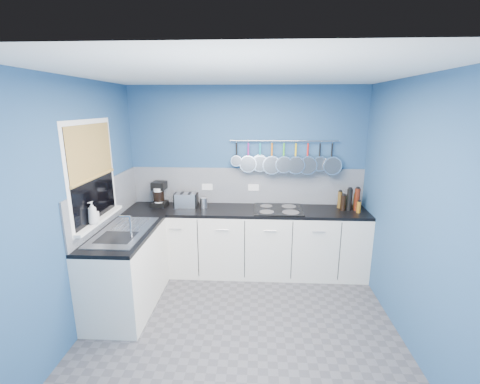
# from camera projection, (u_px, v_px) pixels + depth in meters

# --- Properties ---
(floor) EXTENTS (3.20, 3.00, 0.02)m
(floor) POSITION_uv_depth(u_px,v_px,m) (241.00, 326.00, 3.49)
(floor) COLOR #47474C
(floor) RESTS_ON ground
(ceiling) EXTENTS (3.20, 3.00, 0.02)m
(ceiling) POSITION_uv_depth(u_px,v_px,m) (241.00, 72.00, 2.87)
(ceiling) COLOR white
(ceiling) RESTS_ON ground
(wall_back) EXTENTS (3.20, 0.02, 2.50)m
(wall_back) POSITION_uv_depth(u_px,v_px,m) (247.00, 178.00, 4.64)
(wall_back) COLOR navy
(wall_back) RESTS_ON ground
(wall_front) EXTENTS (3.20, 0.02, 2.50)m
(wall_front) POSITION_uv_depth(u_px,v_px,m) (226.00, 301.00, 1.72)
(wall_front) COLOR navy
(wall_front) RESTS_ON ground
(wall_left) EXTENTS (0.02, 3.00, 2.50)m
(wall_left) POSITION_uv_depth(u_px,v_px,m) (77.00, 209.00, 3.26)
(wall_left) COLOR navy
(wall_left) RESTS_ON ground
(wall_right) EXTENTS (0.02, 3.00, 2.50)m
(wall_right) POSITION_uv_depth(u_px,v_px,m) (414.00, 214.00, 3.10)
(wall_right) COLOR navy
(wall_right) RESTS_ON ground
(backsplash_back) EXTENTS (3.20, 0.02, 0.50)m
(backsplash_back) POSITION_uv_depth(u_px,v_px,m) (246.00, 186.00, 4.64)
(backsplash_back) COLOR #999BA1
(backsplash_back) RESTS_ON wall_back
(backsplash_left) EXTENTS (0.02, 1.80, 0.50)m
(backsplash_left) POSITION_uv_depth(u_px,v_px,m) (107.00, 202.00, 3.87)
(backsplash_left) COLOR #999BA1
(backsplash_left) RESTS_ON wall_left
(cabinet_run_back) EXTENTS (3.20, 0.60, 0.86)m
(cabinet_run_back) POSITION_uv_depth(u_px,v_px,m) (245.00, 242.00, 4.55)
(cabinet_run_back) COLOR silver
(cabinet_run_back) RESTS_ON ground
(worktop_back) EXTENTS (3.20, 0.60, 0.04)m
(worktop_back) POSITION_uv_depth(u_px,v_px,m) (246.00, 211.00, 4.43)
(worktop_back) COLOR black
(worktop_back) RESTS_ON cabinet_run_back
(cabinet_run_left) EXTENTS (0.60, 1.20, 0.86)m
(cabinet_run_left) POSITION_uv_depth(u_px,v_px,m) (127.00, 271.00, 3.74)
(cabinet_run_left) COLOR silver
(cabinet_run_left) RESTS_ON ground
(worktop_left) EXTENTS (0.60, 1.20, 0.04)m
(worktop_left) POSITION_uv_depth(u_px,v_px,m) (123.00, 234.00, 3.63)
(worktop_left) COLOR black
(worktop_left) RESTS_ON cabinet_run_left
(window_frame) EXTENTS (0.01, 1.00, 1.10)m
(window_frame) POSITION_uv_depth(u_px,v_px,m) (92.00, 173.00, 3.48)
(window_frame) COLOR white
(window_frame) RESTS_ON wall_left
(window_glass) EXTENTS (0.01, 0.90, 1.00)m
(window_glass) POSITION_uv_depth(u_px,v_px,m) (93.00, 173.00, 3.48)
(window_glass) COLOR black
(window_glass) RESTS_ON wall_left
(bamboo_blind) EXTENTS (0.01, 0.90, 0.55)m
(bamboo_blind) POSITION_uv_depth(u_px,v_px,m) (91.00, 151.00, 3.42)
(bamboo_blind) COLOR #B88B3B
(bamboo_blind) RESTS_ON wall_left
(window_sill) EXTENTS (0.10, 0.98, 0.03)m
(window_sill) POSITION_uv_depth(u_px,v_px,m) (100.00, 220.00, 3.61)
(window_sill) COLOR white
(window_sill) RESTS_ON wall_left
(sink_unit) EXTENTS (0.50, 0.95, 0.01)m
(sink_unit) POSITION_uv_depth(u_px,v_px,m) (123.00, 231.00, 3.62)
(sink_unit) COLOR silver
(sink_unit) RESTS_ON worktop_left
(mixer_tap) EXTENTS (0.12, 0.08, 0.26)m
(mixer_tap) POSITION_uv_depth(u_px,v_px,m) (131.00, 227.00, 3.41)
(mixer_tap) COLOR silver
(mixer_tap) RESTS_ON worktop_left
(socket_left) EXTENTS (0.15, 0.01, 0.09)m
(socket_left) POSITION_uv_depth(u_px,v_px,m) (207.00, 187.00, 4.67)
(socket_left) COLOR white
(socket_left) RESTS_ON backsplash_back
(socket_right) EXTENTS (0.15, 0.01, 0.09)m
(socket_right) POSITION_uv_depth(u_px,v_px,m) (254.00, 188.00, 4.63)
(socket_right) COLOR white
(socket_right) RESTS_ON backsplash_back
(pot_rail) EXTENTS (1.45, 0.02, 0.02)m
(pot_rail) POSITION_uv_depth(u_px,v_px,m) (284.00, 141.00, 4.42)
(pot_rail) COLOR silver
(pot_rail) RESTS_ON wall_back
(soap_bottle_a) EXTENTS (0.12, 0.12, 0.24)m
(soap_bottle_a) POSITION_uv_depth(u_px,v_px,m) (92.00, 213.00, 3.40)
(soap_bottle_a) COLOR white
(soap_bottle_a) RESTS_ON window_sill
(soap_bottle_b) EXTENTS (0.09, 0.09, 0.17)m
(soap_bottle_b) POSITION_uv_depth(u_px,v_px,m) (94.00, 215.00, 3.44)
(soap_bottle_b) COLOR white
(soap_bottle_b) RESTS_ON window_sill
(paper_towel) EXTENTS (0.13, 0.13, 0.26)m
(paper_towel) POSITION_uv_depth(u_px,v_px,m) (158.00, 197.00, 4.51)
(paper_towel) COLOR white
(paper_towel) RESTS_ON worktop_back
(coffee_maker) EXTENTS (0.20, 0.22, 0.33)m
(coffee_maker) POSITION_uv_depth(u_px,v_px,m) (159.00, 194.00, 4.53)
(coffee_maker) COLOR black
(coffee_maker) RESTS_ON worktop_back
(toaster) EXTENTS (0.31, 0.19, 0.19)m
(toaster) POSITION_uv_depth(u_px,v_px,m) (186.00, 200.00, 4.51)
(toaster) COLOR silver
(toaster) RESTS_ON worktop_back
(canister) EXTENTS (0.12, 0.12, 0.14)m
(canister) POSITION_uv_depth(u_px,v_px,m) (204.00, 203.00, 4.47)
(canister) COLOR silver
(canister) RESTS_ON worktop_back
(hob) EXTENTS (0.63, 0.55, 0.01)m
(hob) POSITION_uv_depth(u_px,v_px,m) (278.00, 209.00, 4.39)
(hob) COLOR black
(hob) RESTS_ON worktop_back
(pan_0) EXTENTS (0.15, 0.08, 0.34)m
(pan_0) POSITION_uv_depth(u_px,v_px,m) (236.00, 153.00, 4.49)
(pan_0) COLOR silver
(pan_0) RESTS_ON pot_rail
(pan_1) EXTENTS (0.23, 0.08, 0.42)m
(pan_1) POSITION_uv_depth(u_px,v_px,m) (248.00, 157.00, 4.49)
(pan_1) COLOR silver
(pan_1) RESTS_ON pot_rail
(pan_2) EXTENTS (0.22, 0.07, 0.41)m
(pan_2) POSITION_uv_depth(u_px,v_px,m) (260.00, 156.00, 4.48)
(pan_2) COLOR silver
(pan_2) RESTS_ON pot_rail
(pan_3) EXTENTS (0.25, 0.10, 0.44)m
(pan_3) POSITION_uv_depth(u_px,v_px,m) (272.00, 157.00, 4.48)
(pan_3) COLOR silver
(pan_3) RESTS_ON pot_rail
(pan_4) EXTENTS (0.23, 0.12, 0.42)m
(pan_4) POSITION_uv_depth(u_px,v_px,m) (284.00, 157.00, 4.47)
(pan_4) COLOR silver
(pan_4) RESTS_ON pot_rail
(pan_5) EXTENTS (0.24, 0.12, 0.43)m
(pan_5) POSITION_uv_depth(u_px,v_px,m) (296.00, 157.00, 4.46)
(pan_5) COLOR silver
(pan_5) RESTS_ON pot_rail
(pan_6) EXTENTS (0.25, 0.11, 0.44)m
(pan_6) POSITION_uv_depth(u_px,v_px,m) (307.00, 158.00, 4.45)
(pan_6) COLOR silver
(pan_6) RESTS_ON pot_rail
(pan_7) EXTENTS (0.20, 0.11, 0.39)m
(pan_7) POSITION_uv_depth(u_px,v_px,m) (320.00, 156.00, 4.44)
(pan_7) COLOR silver
(pan_7) RESTS_ON pot_rail
(pan_8) EXTENTS (0.25, 0.12, 0.44)m
(pan_8) POSITION_uv_depth(u_px,v_px,m) (331.00, 158.00, 4.44)
(pan_8) COLOR silver
(pan_8) RESTS_ON pot_rail
(condiment_0) EXTENTS (0.05, 0.05, 0.20)m
(condiment_0) POSITION_uv_depth(u_px,v_px,m) (355.00, 201.00, 4.46)
(condiment_0) COLOR brown
(condiment_0) RESTS_ON worktop_back
(condiment_1) EXTENTS (0.05, 0.05, 0.16)m
(condiment_1) POSITION_uv_depth(u_px,v_px,m) (347.00, 202.00, 4.46)
(condiment_1) COLOR #265919
(condiment_1) RESTS_ON worktop_back
(condiment_2) EXTENTS (0.06, 0.06, 0.22)m
(condiment_2) POSITION_uv_depth(u_px,v_px,m) (340.00, 200.00, 4.46)
(condiment_2) COLOR brown
(condiment_2) RESTS_ON worktop_back
(condiment_3) EXTENTS (0.07, 0.07, 0.29)m
(condiment_3) POSITION_uv_depth(u_px,v_px,m) (357.00, 199.00, 4.35)
(condiment_3) COLOR #4C190C
(condiment_3) RESTS_ON worktop_back
(condiment_4) EXTENTS (0.07, 0.07, 0.29)m
(condiment_4) POSITION_uv_depth(u_px,v_px,m) (349.00, 200.00, 4.35)
(condiment_4) COLOR black
(condiment_4) RESTS_ON worktop_back
(condiment_5) EXTENTS (0.07, 0.07, 0.20)m
(condiment_5) POSITION_uv_depth(u_px,v_px,m) (343.00, 203.00, 4.36)
(condiment_5) COLOR black
(condiment_5) RESTS_ON worktop_back
(condiment_6) EXTENTS (0.05, 0.05, 0.15)m
(condiment_6) POSITION_uv_depth(u_px,v_px,m) (359.00, 207.00, 4.27)
(condiment_6) COLOR #8C5914
(condiment_6) RESTS_ON worktop_back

